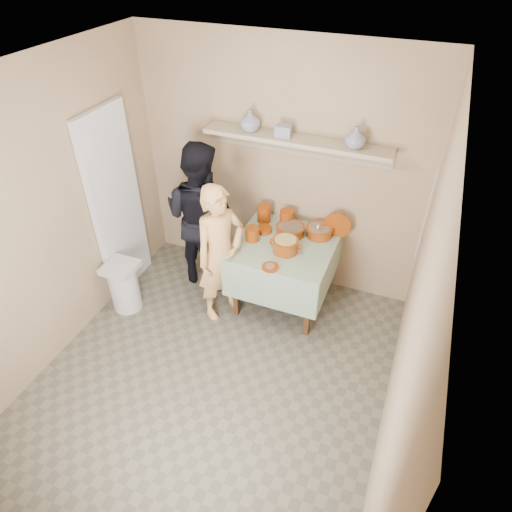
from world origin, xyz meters
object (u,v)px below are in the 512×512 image
at_px(cazuela_rice, 285,244).
at_px(trash_bin, 124,286).
at_px(person_helper, 200,215).
at_px(serving_table, 285,253).
at_px(person_cook, 221,254).

bearing_deg(cazuela_rice, trash_bin, -159.56).
height_order(cazuela_rice, trash_bin, cazuela_rice).
height_order(person_helper, serving_table, person_helper).
bearing_deg(person_cook, serving_table, -24.56).
distance_m(person_helper, serving_table, 1.00).
bearing_deg(cazuela_rice, serving_table, 108.38).
relative_size(serving_table, cazuela_rice, 2.95).
bearing_deg(serving_table, person_cook, -144.34).
distance_m(person_cook, trash_bin, 1.13).
xyz_separation_m(person_helper, cazuela_rice, (1.02, -0.20, 0.02)).
xyz_separation_m(person_cook, trash_bin, (-0.98, -0.33, -0.46)).
xyz_separation_m(person_helper, serving_table, (0.98, -0.07, -0.18)).
relative_size(person_cook, trash_bin, 2.64).
distance_m(person_cook, cazuela_rice, 0.63).
distance_m(person_helper, trash_bin, 1.08).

